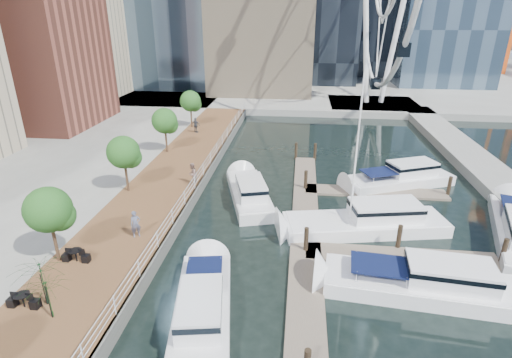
{
  "coord_description": "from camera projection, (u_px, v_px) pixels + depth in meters",
  "views": [
    {
      "loc": [
        2.28,
        -14.35,
        14.33
      ],
      "look_at": [
        -0.78,
        12.81,
        3.0
      ],
      "focal_mm": 28.0,
      "sensor_mm": 36.0,
      "label": 1
    }
  ],
  "objects": [
    {
      "name": "cafe_seating",
      "position": [
        16.0,
        311.0,
        17.72
      ],
      "size": [
        4.9,
        8.98,
        2.47
      ],
      "color": "black",
      "rests_on": "ground"
    },
    {
      "name": "street_trees",
      "position": [
        123.0,
        152.0,
        31.28
      ],
      "size": [
        2.6,
        42.6,
        4.6
      ],
      "color": "#3F2B1C",
      "rests_on": "ground"
    },
    {
      "name": "pedestrian_far",
      "position": [
        196.0,
        125.0,
        48.07
      ],
      "size": [
        1.17,
        0.79,
        1.85
      ],
      "primitive_type": "imported",
      "rotation": [
        0.0,
        0.0,
        2.8
      ],
      "color": "#30343C",
      "rests_on": "boardwalk"
    },
    {
      "name": "ground",
      "position": [
        242.0,
        341.0,
        18.89
      ],
      "size": [
        520.0,
        520.0,
        0.0
      ],
      "primitive_type": "plane",
      "color": "black",
      "rests_on": "ground"
    },
    {
      "name": "pier",
      "position": [
        373.0,
        106.0,
        64.99
      ],
      "size": [
        14.0,
        12.0,
        1.0
      ],
      "primitive_type": "cube",
      "color": "gray",
      "rests_on": "ground"
    },
    {
      "name": "breakwater",
      "position": [
        500.0,
        184.0,
        34.99
      ],
      "size": [
        4.0,
        60.0,
        1.0
      ],
      "primitive_type": "cube",
      "color": "gray",
      "rests_on": "ground"
    },
    {
      "name": "seawall",
      "position": [
        197.0,
        194.0,
        33.09
      ],
      "size": [
        0.25,
        60.0,
        1.0
      ],
      "primitive_type": "cube",
      "color": "#595954",
      "rests_on": "ground"
    },
    {
      "name": "land_far",
      "position": [
        294.0,
        67.0,
        112.33
      ],
      "size": [
        200.0,
        114.0,
        1.0
      ],
      "primitive_type": "cube",
      "color": "gray",
      "rests_on": "ground"
    },
    {
      "name": "cafe_tables",
      "position": [
        2.0,
        331.0,
        17.61
      ],
      "size": [
        2.5,
        13.7,
        0.74
      ],
      "color": "black",
      "rests_on": "ground"
    },
    {
      "name": "boardwalk",
      "position": [
        162.0,
        192.0,
        33.4
      ],
      "size": [
        6.0,
        60.0,
        1.0
      ],
      "primitive_type": "cube",
      "color": "brown",
      "rests_on": "ground"
    },
    {
      "name": "moored_yachts",
      "position": [
        369.0,
        236.0,
        27.82
      ],
      "size": [
        25.3,
        34.84,
        11.5
      ],
      "color": "white",
      "rests_on": "ground"
    },
    {
      "name": "railing",
      "position": [
        195.0,
        183.0,
        32.71
      ],
      "size": [
        0.1,
        60.0,
        1.05
      ],
      "primitive_type": null,
      "color": "white",
      "rests_on": "boardwalk"
    },
    {
      "name": "floating_docks",
      "position": [
        379.0,
        234.0,
        27.04
      ],
      "size": [
        16.0,
        34.0,
        2.6
      ],
      "color": "#6D6051",
      "rests_on": "ground"
    },
    {
      "name": "pedestrian_near",
      "position": [
        136.0,
        224.0,
        25.51
      ],
      "size": [
        0.78,
        0.7,
        1.79
      ],
      "primitive_type": "imported",
      "rotation": [
        0.0,
        0.0,
        0.55
      ],
      "color": "#50546B",
      "rests_on": "boardwalk"
    },
    {
      "name": "yacht_foreground",
      "position": [
        421.0,
        293.0,
        22.1
      ],
      "size": [
        11.87,
        4.3,
        2.15
      ],
      "primitive_type": null,
      "rotation": [
        0.0,
        0.0,
        1.47
      ],
      "color": "white",
      "rests_on": "ground"
    },
    {
      "name": "pedestrian_mid",
      "position": [
        192.0,
        174.0,
        33.39
      ],
      "size": [
        0.77,
        0.96,
        1.88
      ],
      "primitive_type": "imported",
      "rotation": [
        0.0,
        0.0,
        -1.63
      ],
      "color": "#89685F",
      "rests_on": "boardwalk"
    }
  ]
}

